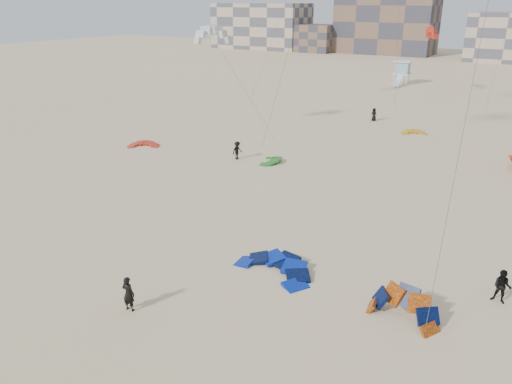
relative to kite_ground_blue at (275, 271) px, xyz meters
The scene contains 16 objects.
ground 5.40m from the kite_ground_blue, 129.86° to the right, with size 320.00×320.00×0.00m, color beige.
kite_ground_blue is the anchor object (origin of this frame).
kite_ground_orange 7.69m from the kite_ground_blue, ahead, with size 3.67×2.59×2.56m, color orange, non-canonical shape.
kite_ground_red 29.83m from the kite_ground_blue, 147.01° to the left, with size 3.09×3.24×0.71m, color red, non-canonical shape.
kite_ground_green 21.09m from the kite_ground_blue, 119.76° to the left, with size 2.89×3.00×0.84m, color #26902C, non-canonical shape.
kite_ground_yellow 36.60m from the kite_ground_blue, 91.80° to the left, with size 2.74×2.85×0.65m, color #ECA316, non-canonical shape.
kitesurfer_main 8.55m from the kite_ground_blue, 121.86° to the right, with size 0.70×0.46×1.91m, color black.
kitesurfer_b 12.09m from the kite_ground_blue, 14.93° to the left, with size 0.90×0.70×1.86m, color black.
kitesurfer_c 22.17m from the kite_ground_blue, 128.23° to the left, with size 1.17×0.67×1.81m, color black.
kitesurfer_e 41.50m from the kite_ground_blue, 100.35° to the left, with size 0.82×0.53×1.67m, color black.
kite_fly_grey 34.69m from the kite_ground_blue, 131.02° to the left, with size 11.76×5.39×11.44m.
kite_fly_red 63.43m from the kite_ground_blue, 95.41° to the left, with size 4.80×13.87×10.25m.
lifeguard_tower_far 74.48m from the kite_ground_blue, 99.89° to the left, with size 3.18×5.91×4.27m.
condo_west_a 145.89m from the kite_ground_blue, 120.27° to the left, with size 30.00×15.00×14.00m, color tan.
condo_west_b 134.40m from the kite_ground_blue, 104.45° to the left, with size 28.00×14.00×18.00m, color brown.
condo_fill_left 134.96m from the kite_ground_blue, 113.35° to the left, with size 12.00×10.00×8.00m, color brown.
Camera 1 is at (15.47, -18.38, 14.73)m, focal length 35.00 mm.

